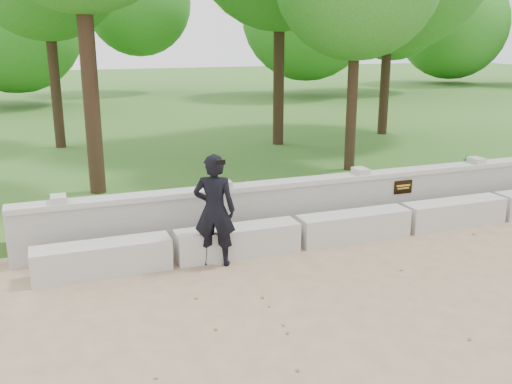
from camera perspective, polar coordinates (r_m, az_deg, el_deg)
ground at (r=8.68m, az=21.82°, el=-7.65°), size 80.00×80.00×0.00m
lawn at (r=20.82m, az=-4.66°, el=6.86°), size 40.00×22.00×0.25m
concrete_bench at (r=9.98m, az=14.74°, el=-2.65°), size 11.90×0.45×0.45m
parapet_wall at (r=10.47m, az=12.65°, el=-0.30°), size 12.50×0.35×0.90m
man_main at (r=8.16m, az=-4.17°, el=-1.83°), size 0.71×0.67×1.65m
shrub_a at (r=10.15m, az=-0.65°, el=-0.16°), size 0.33×0.30×0.51m
shrub_b at (r=12.48m, az=20.68°, el=2.01°), size 0.40×0.42×0.60m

